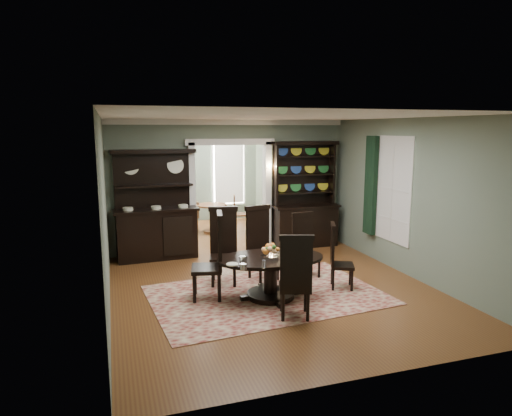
{
  "coord_description": "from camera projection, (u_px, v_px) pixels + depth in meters",
  "views": [
    {
      "loc": [
        -2.64,
        -7.17,
        2.8
      ],
      "look_at": [
        -0.14,
        0.6,
        1.38
      ],
      "focal_mm": 32.0,
      "sensor_mm": 36.0,
      "label": 1
    }
  ],
  "objects": [
    {
      "name": "chair_near",
      "position": [
        296.0,
        275.0,
        6.65
      ],
      "size": [
        0.61,
        0.59,
        1.31
      ],
      "rotation": [
        0.0,
        0.0,
        -0.32
      ],
      "color": "black",
      "rests_on": "rug"
    },
    {
      "name": "dining_table",
      "position": [
        271.0,
        270.0,
        7.57
      ],
      "size": [
        1.85,
        1.74,
        0.71
      ],
      "rotation": [
        0.0,
        0.0,
        -0.05
      ],
      "color": "black",
      "rests_on": "rug"
    },
    {
      "name": "sideboard",
      "position": [
        156.0,
        221.0,
        9.89
      ],
      "size": [
        1.82,
        0.72,
        2.36
      ],
      "rotation": [
        0.0,
        0.0,
        0.05
      ],
      "color": "black",
      "rests_on": "floor"
    },
    {
      "name": "parlor_table",
      "position": [
        211.0,
        214.0,
        12.37
      ],
      "size": [
        0.84,
        0.84,
        0.77
      ],
      "color": "brown",
      "rests_on": "parlor_floor"
    },
    {
      "name": "room",
      "position": [
        274.0,
        201.0,
        7.77
      ],
      "size": [
        5.51,
        6.01,
        3.01
      ],
      "color": "brown",
      "rests_on": "ground"
    },
    {
      "name": "chair_end_left",
      "position": [
        214.0,
        254.0,
        7.5
      ],
      "size": [
        0.61,
        0.63,
        1.46
      ],
      "rotation": [
        0.0,
        0.0,
        1.36
      ],
      "color": "black",
      "rests_on": "rug"
    },
    {
      "name": "parlor_chair_right",
      "position": [
        239.0,
        212.0,
        12.47
      ],
      "size": [
        0.46,
        0.44,
        1.01
      ],
      "rotation": [
        0.0,
        0.0,
        -1.8
      ],
      "color": "brown",
      "rests_on": "parlor_floor"
    },
    {
      "name": "chair_far_right",
      "position": [
        304.0,
        243.0,
        8.72
      ],
      "size": [
        0.5,
        0.48,
        1.23
      ],
      "rotation": [
        0.0,
        0.0,
        3.27
      ],
      "color": "black",
      "rests_on": "rug"
    },
    {
      "name": "welsh_dresser",
      "position": [
        305.0,
        208.0,
        10.93
      ],
      "size": [
        1.61,
        0.59,
        2.51
      ],
      "rotation": [
        0.0,
        0.0,
        -0.0
      ],
      "color": "black",
      "rests_on": "floor"
    },
    {
      "name": "parlor_chair_left",
      "position": [
        194.0,
        216.0,
        12.42
      ],
      "size": [
        0.37,
        0.36,
        0.84
      ],
      "rotation": [
        0.0,
        0.0,
        1.69
      ],
      "color": "brown",
      "rests_on": "parlor_floor"
    },
    {
      "name": "chair_end_right",
      "position": [
        337.0,
        254.0,
        8.02
      ],
      "size": [
        0.55,
        0.56,
        1.17
      ],
      "rotation": [
        0.0,
        0.0,
        -1.99
      ],
      "color": "black",
      "rests_on": "rug"
    },
    {
      "name": "chair_far_left",
      "position": [
        224.0,
        243.0,
        8.32
      ],
      "size": [
        0.62,
        0.6,
        1.4
      ],
      "rotation": [
        0.0,
        0.0,
        2.89
      ],
      "color": "black",
      "rests_on": "rug"
    },
    {
      "name": "centerpiece",
      "position": [
        270.0,
        254.0,
        7.43
      ],
      "size": [
        1.45,
        0.93,
        0.24
      ],
      "color": "silver",
      "rests_on": "dining_table"
    },
    {
      "name": "doorway_trim",
      "position": [
        230.0,
        180.0,
        10.53
      ],
      "size": [
        2.08,
        0.25,
        2.57
      ],
      "color": "silver",
      "rests_on": "floor"
    },
    {
      "name": "chair_far_mid",
      "position": [
        260.0,
        240.0,
        8.56
      ],
      "size": [
        0.61,
        0.59,
        1.39
      ],
      "rotation": [
        0.0,
        0.0,
        3.39
      ],
      "color": "black",
      "rests_on": "rug"
    },
    {
      "name": "right_window",
      "position": [
        382.0,
        187.0,
        9.41
      ],
      "size": [
        0.15,
        1.47,
        2.12
      ],
      "color": "white",
      "rests_on": "wall_right"
    },
    {
      "name": "wall_sconce",
      "position": [
        271.0,
        168.0,
        10.63
      ],
      "size": [
        0.27,
        0.21,
        0.21
      ],
      "color": "#BF7B33",
      "rests_on": "back_wall_right"
    },
    {
      "name": "rug",
      "position": [
        267.0,
        295.0,
        7.76
      ],
      "size": [
        4.04,
        2.86,
        0.01
      ],
      "primitive_type": "cube",
      "rotation": [
        0.0,
        0.0,
        0.09
      ],
      "color": "maroon",
      "rests_on": "floor"
    },
    {
      "name": "parlor",
      "position": [
        208.0,
        174.0,
        12.93
      ],
      "size": [
        3.51,
        3.5,
        3.01
      ],
      "color": "brown",
      "rests_on": "ground"
    }
  ]
}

